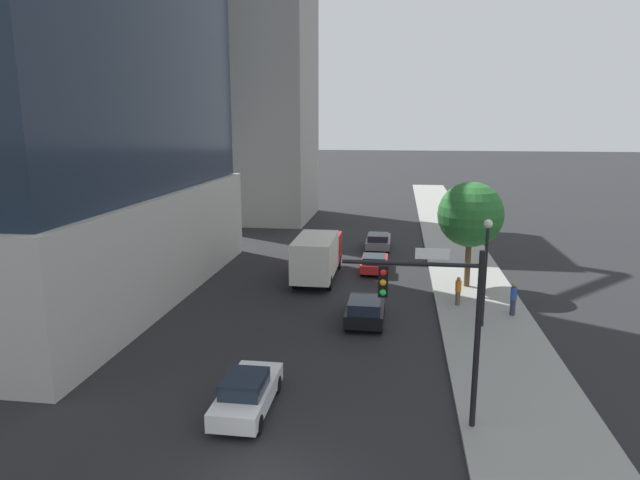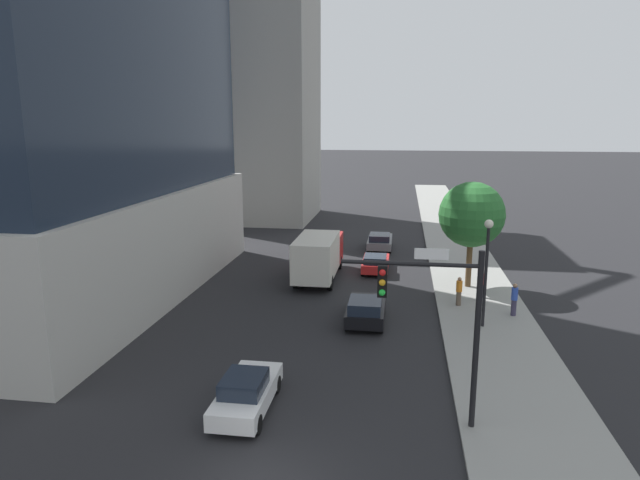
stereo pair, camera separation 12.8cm
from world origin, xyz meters
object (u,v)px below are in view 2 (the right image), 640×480
car_red (376,263)px  pedestrian_blue_shirt (514,299)px  traffic_light_pole (435,307)px  box_truck (319,254)px  construction_building (253,59)px  car_gray (380,241)px  car_black (366,309)px  street_lamp (487,257)px  pedestrian_red_shirt (482,284)px  pedestrian_orange_shirt (459,291)px  street_tree (472,215)px  car_white (246,393)px

car_red → pedestrian_blue_shirt: (7.80, -8.32, 0.40)m
traffic_light_pole → box_truck: size_ratio=0.81×
construction_building → car_gray: (14.15, -13.89, -16.13)m
traffic_light_pole → car_gray: traffic_light_pole is taller
traffic_light_pole → car_black: (-2.86, 9.78, -3.60)m
street_lamp → pedestrian_red_shirt: size_ratio=3.38×
pedestrian_blue_shirt → car_red: bearing=133.2°
box_truck → traffic_light_pole: bearing=-69.6°
car_black → car_red: size_ratio=1.05×
street_lamp → pedestrian_orange_shirt: bearing=105.7°
traffic_light_pole → street_tree: 17.25m
car_black → pedestrian_blue_shirt: 8.06m
traffic_light_pole → pedestrian_red_shirt: (3.65, 14.78, -3.38)m
car_red → box_truck: (-3.69, -2.43, 1.06)m
street_lamp → pedestrian_red_shirt: 5.70m
car_black → pedestrian_orange_shirt: bearing=33.0°
traffic_light_pole → box_truck: (-6.55, 17.65, -2.64)m
street_lamp → car_black: bearing=-179.4°
pedestrian_orange_shirt → box_truck: bearing=152.2°
box_truck → pedestrian_blue_shirt: bearing=-27.1°
street_lamp → pedestrian_blue_shirt: (1.86, 1.92, -2.73)m
traffic_light_pole → street_tree: bearing=79.5°
street_tree → car_gray: size_ratio=1.46×
pedestrian_red_shirt → car_white: bearing=-124.8°
car_gray → car_white: bearing=-97.7°
construction_building → pedestrian_red_shirt: (20.66, -26.36, -15.87)m
car_white → car_gray: (3.69, 27.14, -0.01)m
construction_building → street_lamp: bearing=-57.3°
street_tree → pedestrian_blue_shirt: size_ratio=3.74×
street_tree → car_red: size_ratio=1.64×
box_truck → car_red: bearing=33.4°
street_tree → pedestrian_red_shirt: 4.38m
street_tree → car_red: 7.89m
construction_building → street_tree: bearing=-50.2°
street_lamp → car_red: size_ratio=1.36×
pedestrian_orange_shirt → street_lamp: bearing=-74.3°
street_lamp → street_tree: size_ratio=0.83×
car_black → pedestrian_orange_shirt: (5.04, 3.27, 0.23)m
traffic_light_pole → pedestrian_blue_shirt: traffic_light_pole is taller
car_black → pedestrian_blue_shirt: (7.80, 1.98, 0.30)m
street_tree → pedestrian_blue_shirt: street_tree is taller
car_red → car_gray: size_ratio=0.89×
street_lamp → car_black: (-5.94, -0.07, -3.03)m
street_lamp → car_white: size_ratio=1.27×
car_gray → box_truck: bearing=-111.0°
box_truck → pedestrian_red_shirt: bearing=-15.7°
street_lamp → car_gray: size_ratio=1.22×
construction_building → pedestrian_blue_shirt: size_ratio=21.70×
street_lamp → construction_building: bearing=122.7°
car_white → car_red: bearing=79.5°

